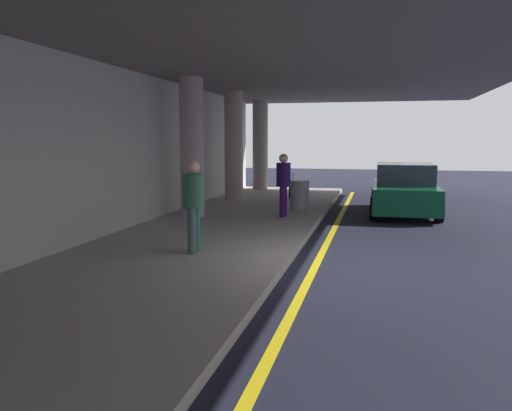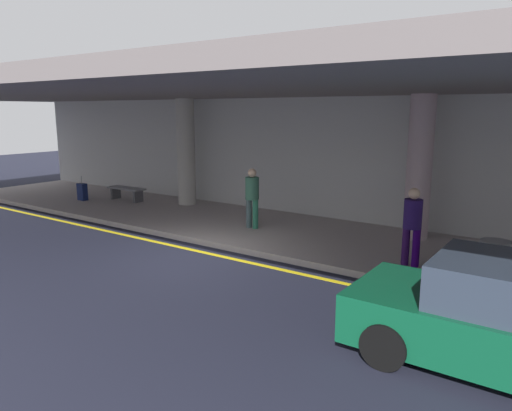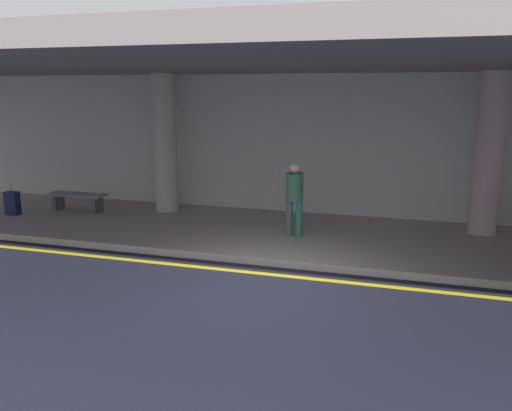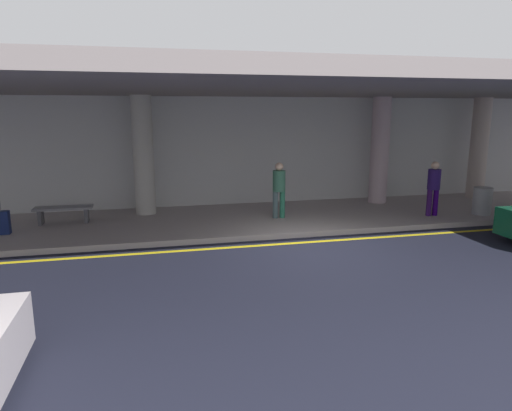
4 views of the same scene
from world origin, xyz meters
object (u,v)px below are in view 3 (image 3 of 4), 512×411
Objects in this scene: support_column_far_left at (165,144)px; bench_metal at (78,198)px; suitcase_upright_secondary at (12,203)px; support_column_left_mid at (489,154)px; person_waiting_for_ride at (295,194)px.

support_column_far_left is 2.28× the size of bench_metal.
support_column_left_mid is at bearing 18.29° from suitcase_upright_secondary.
support_column_left_mid reaches higher than person_waiting_for_ride.
support_column_left_mid is 4.06× the size of suitcase_upright_secondary.
support_column_left_mid is 11.88m from suitcase_upright_secondary.
support_column_far_left is at bearing 18.59° from bench_metal.
suitcase_upright_secondary is 1.64m from bench_metal.
suitcase_upright_secondary is (-3.66, -1.69, -1.51)m from support_column_far_left.
person_waiting_for_ride is 7.61m from suitcase_upright_secondary.
bench_metal is (1.36, 0.91, 0.04)m from suitcase_upright_secondary.
support_column_far_left is 4.30m from person_waiting_for_ride.
support_column_left_mid is 10.44m from bench_metal.
person_waiting_for_ride is 1.05× the size of bench_metal.
suitcase_upright_secondary is 0.56× the size of bench_metal.
support_column_far_left reaches higher than bench_metal.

